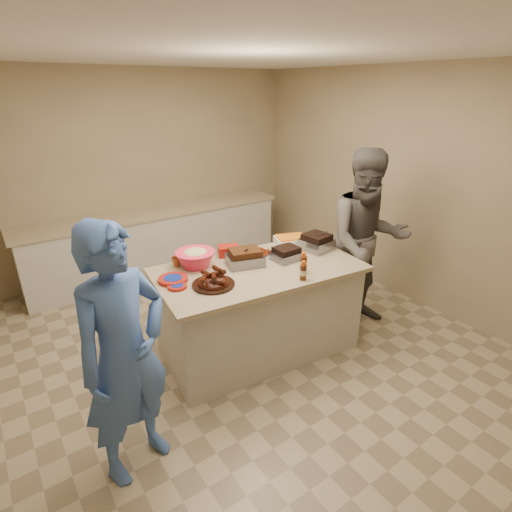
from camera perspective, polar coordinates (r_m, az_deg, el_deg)
room at (r=4.22m, az=-1.63°, el=-12.46°), size 4.50×5.00×2.70m
back_counter at (r=5.78m, az=-13.76°, el=2.07°), size 3.60×0.64×0.90m
island at (r=4.16m, az=0.40°, el=-13.04°), size 2.00×1.20×0.90m
rib_platter at (r=3.40m, az=-6.09°, el=-4.19°), size 0.40×0.40×0.15m
pulled_pork_tray at (r=3.76m, az=-1.55°, el=-1.27°), size 0.39×0.33×0.10m
brisket_tray at (r=3.89m, az=4.32°, el=-0.50°), size 0.27×0.23×0.08m
roasting_pan at (r=4.17m, az=8.57°, el=0.96°), size 0.32×0.32×0.11m
coleslaw_bowl at (r=3.77m, az=-8.56°, el=-1.47°), size 0.41×0.41×0.25m
sausage_plate at (r=3.98m, az=0.57°, el=0.16°), size 0.30×0.30×0.05m
mac_cheese_dish at (r=4.29m, az=5.01°, el=1.80°), size 0.39×0.34×0.09m
bbq_bottle_a at (r=3.50m, az=6.70°, el=-3.37°), size 0.06×0.06×0.17m
bbq_bottle_b at (r=3.65m, az=6.73°, el=-2.25°), size 0.07×0.07×0.19m
mustard_bottle at (r=3.83m, az=-3.04°, el=-0.86°), size 0.05×0.05×0.13m
sauce_bowl at (r=3.77m, az=-2.40°, el=-1.20°), size 0.15×0.06×0.14m
plate_stack_large at (r=3.53m, az=-11.76°, el=-3.51°), size 0.28×0.28×0.03m
plate_stack_small at (r=3.41m, az=-11.18°, el=-4.46°), size 0.18×0.18×0.02m
plastic_cup at (r=3.81m, az=-11.24°, el=-1.41°), size 0.10×0.10×0.09m
basket_stack at (r=3.98m, az=-3.91°, el=0.09°), size 0.24×0.22×0.10m
guest_blue at (r=3.30m, az=-16.13°, el=-26.06°), size 1.21×1.90×0.43m
guest_gray at (r=4.77m, az=14.26°, el=-8.66°), size 1.73×2.12×0.72m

